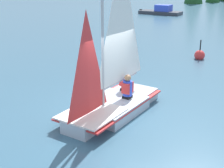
# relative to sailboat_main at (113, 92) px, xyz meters

# --- Properties ---
(ground_plane) EXTENTS (260.00, 260.00, 0.00)m
(ground_plane) POSITION_rel_sailboat_main_xyz_m (0.03, 0.01, -0.69)
(ground_plane) COLOR #38607A
(sailboat_main) EXTENTS (4.09, 2.33, 5.05)m
(sailboat_main) POSITION_rel_sailboat_main_xyz_m (0.00, 0.00, 0.00)
(sailboat_main) COLOR #B2BCCC
(sailboat_main) RESTS_ON ground_plane
(sailor_helm) EXTENTS (0.39, 0.35, 1.16)m
(sailor_helm) POSITION_rel_sailboat_main_xyz_m (-0.57, 0.12, -0.07)
(sailor_helm) COLOR black
(sailor_helm) RESTS_ON ground_plane
(sailor_crew) EXTENTS (0.39, 0.35, 1.16)m
(sailor_crew) POSITION_rel_sailboat_main_xyz_m (-1.05, -0.44, -0.07)
(sailor_crew) COLOR black
(sailor_crew) RESTS_ON ground_plane
(motorboat_distant) EXTENTS (2.94, 5.00, 1.07)m
(motorboat_distant) POSITION_rel_sailboat_main_xyz_m (-22.85, -14.90, -0.32)
(motorboat_distant) COLOR #333842
(motorboat_distant) RESTS_ON ground_plane
(buoy_marker) EXTENTS (0.55, 0.55, 1.09)m
(buoy_marker) POSITION_rel_sailboat_main_xyz_m (-8.02, -1.53, -0.49)
(buoy_marker) COLOR red
(buoy_marker) RESTS_ON ground_plane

